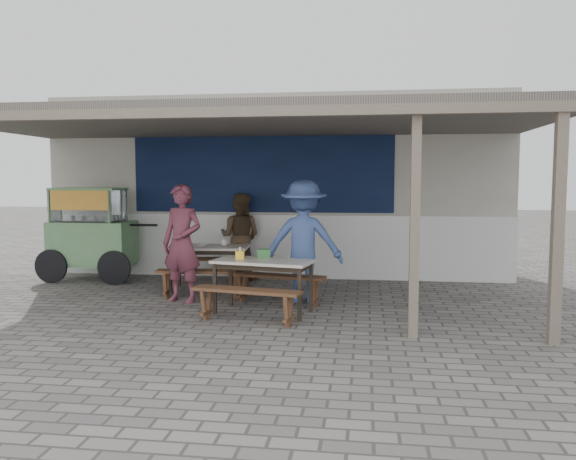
{
  "coord_description": "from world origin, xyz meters",
  "views": [
    {
      "loc": [
        1.77,
        -7.57,
        1.84
      ],
      "look_at": [
        0.61,
        0.9,
        1.1
      ],
      "focal_mm": 35.0,
      "sensor_mm": 36.0,
      "label": 1
    }
  ],
  "objects_px": {
    "table_right": "(263,266)",
    "tissue_box": "(240,255)",
    "bench_right_street": "(246,298)",
    "bench_left_wall": "(217,264)",
    "table_left": "(209,251)",
    "donation_box": "(264,253)",
    "condiment_jar": "(224,242)",
    "bench_right_wall": "(278,282)",
    "bench_left_street": "(201,277)",
    "patron_right_table": "(304,241)",
    "vendor_cart": "(91,230)",
    "condiment_bowl": "(202,244)",
    "patron_wall_side": "(240,237)",
    "patron_street_side": "(182,243)"
  },
  "relations": [
    {
      "from": "table_right",
      "to": "tissue_box",
      "type": "xyz_separation_m",
      "value": [
        -0.34,
        0.07,
        0.14
      ]
    },
    {
      "from": "bench_right_street",
      "to": "tissue_box",
      "type": "distance_m",
      "value": 0.83
    },
    {
      "from": "bench_left_wall",
      "to": "table_left",
      "type": "bearing_deg",
      "value": -90.0
    },
    {
      "from": "tissue_box",
      "to": "table_right",
      "type": "bearing_deg",
      "value": -11.21
    },
    {
      "from": "bench_right_street",
      "to": "donation_box",
      "type": "bearing_deg",
      "value": 95.03
    },
    {
      "from": "condiment_jar",
      "to": "bench_right_wall",
      "type": "bearing_deg",
      "value": -45.95
    },
    {
      "from": "bench_left_street",
      "to": "patron_right_table",
      "type": "relative_size",
      "value": 0.77
    },
    {
      "from": "donation_box",
      "to": "condiment_jar",
      "type": "relative_size",
      "value": 1.91
    },
    {
      "from": "bench_right_street",
      "to": "donation_box",
      "type": "xyz_separation_m",
      "value": [
        0.09,
        0.81,
        0.47
      ]
    },
    {
      "from": "vendor_cart",
      "to": "condiment_jar",
      "type": "distance_m",
      "value": 2.68
    },
    {
      "from": "tissue_box",
      "to": "condiment_bowl",
      "type": "xyz_separation_m",
      "value": [
        -0.99,
        1.49,
        -0.04
      ]
    },
    {
      "from": "patron_wall_side",
      "to": "table_right",
      "type": "bearing_deg",
      "value": 116.74
    },
    {
      "from": "bench_right_wall",
      "to": "vendor_cart",
      "type": "distance_m",
      "value": 4.11
    },
    {
      "from": "table_left",
      "to": "bench_right_wall",
      "type": "height_order",
      "value": "table_left"
    },
    {
      "from": "vendor_cart",
      "to": "donation_box",
      "type": "distance_m",
      "value": 4.09
    },
    {
      "from": "tissue_box",
      "to": "patron_wall_side",
      "type": "bearing_deg",
      "value": 102.71
    },
    {
      "from": "bench_right_wall",
      "to": "condiment_bowl",
      "type": "bearing_deg",
      "value": 157.08
    },
    {
      "from": "bench_left_street",
      "to": "bench_right_street",
      "type": "bearing_deg",
      "value": -59.37
    },
    {
      "from": "donation_box",
      "to": "bench_right_street",
      "type": "bearing_deg",
      "value": -96.01
    },
    {
      "from": "patron_wall_side",
      "to": "bench_left_street",
      "type": "bearing_deg",
      "value": 89.9
    },
    {
      "from": "condiment_jar",
      "to": "condiment_bowl",
      "type": "height_order",
      "value": "condiment_jar"
    },
    {
      "from": "bench_left_street",
      "to": "patron_street_side",
      "type": "xyz_separation_m",
      "value": [
        -0.21,
        -0.28,
        0.56
      ]
    },
    {
      "from": "donation_box",
      "to": "condiment_jar",
      "type": "xyz_separation_m",
      "value": [
        -0.97,
        1.5,
        -0.01
      ]
    },
    {
      "from": "bench_left_street",
      "to": "bench_right_wall",
      "type": "xyz_separation_m",
      "value": [
        1.26,
        -0.26,
        0.0
      ]
    },
    {
      "from": "bench_right_wall",
      "to": "donation_box",
      "type": "xyz_separation_m",
      "value": [
        -0.14,
        -0.35,
        0.47
      ]
    },
    {
      "from": "patron_street_side",
      "to": "donation_box",
      "type": "xyz_separation_m",
      "value": [
        1.32,
        -0.33,
        -0.09
      ]
    },
    {
      "from": "vendor_cart",
      "to": "patron_right_table",
      "type": "relative_size",
      "value": 1.17
    },
    {
      "from": "table_left",
      "to": "table_right",
      "type": "height_order",
      "value": "same"
    },
    {
      "from": "patron_wall_side",
      "to": "tissue_box",
      "type": "relative_size",
      "value": 14.08
    },
    {
      "from": "patron_right_table",
      "to": "patron_wall_side",
      "type": "bearing_deg",
      "value": -53.45
    },
    {
      "from": "condiment_bowl",
      "to": "tissue_box",
      "type": "bearing_deg",
      "value": -56.36
    },
    {
      "from": "bench_right_street",
      "to": "condiment_bowl",
      "type": "relative_size",
      "value": 8.46
    },
    {
      "from": "table_left",
      "to": "condiment_bowl",
      "type": "bearing_deg",
      "value": 167.48
    },
    {
      "from": "patron_right_table",
      "to": "bench_left_wall",
      "type": "bearing_deg",
      "value": -40.4
    },
    {
      "from": "table_right",
      "to": "patron_right_table",
      "type": "xyz_separation_m",
      "value": [
        0.48,
        0.83,
        0.26
      ]
    },
    {
      "from": "bench_left_wall",
      "to": "patron_wall_side",
      "type": "distance_m",
      "value": 0.7
    },
    {
      "from": "vendor_cart",
      "to": "patron_street_side",
      "type": "height_order",
      "value": "patron_street_side"
    },
    {
      "from": "table_right",
      "to": "bench_right_wall",
      "type": "distance_m",
      "value": 0.68
    },
    {
      "from": "tissue_box",
      "to": "condiment_jar",
      "type": "xyz_separation_m",
      "value": [
        -0.66,
        1.66,
        -0.01
      ]
    },
    {
      "from": "tissue_box",
      "to": "patron_right_table",
      "type": "bearing_deg",
      "value": 43.26
    },
    {
      "from": "bench_left_wall",
      "to": "condiment_jar",
      "type": "height_order",
      "value": "condiment_jar"
    },
    {
      "from": "bench_left_wall",
      "to": "patron_right_table",
      "type": "height_order",
      "value": "patron_right_table"
    },
    {
      "from": "table_left",
      "to": "donation_box",
      "type": "xyz_separation_m",
      "value": [
        1.18,
        -1.31,
        0.14
      ]
    },
    {
      "from": "bench_right_wall",
      "to": "patron_right_table",
      "type": "distance_m",
      "value": 0.74
    },
    {
      "from": "bench_right_wall",
      "to": "patron_street_side",
      "type": "xyz_separation_m",
      "value": [
        -1.46,
        -0.02,
        0.56
      ]
    },
    {
      "from": "patron_right_table",
      "to": "bench_right_street",
      "type": "bearing_deg",
      "value": 65.76
    },
    {
      "from": "bench_left_wall",
      "to": "vendor_cart",
      "type": "distance_m",
      "value": 2.44
    },
    {
      "from": "bench_left_wall",
      "to": "bench_right_wall",
      "type": "relative_size",
      "value": 0.97
    },
    {
      "from": "bench_right_wall",
      "to": "condiment_jar",
      "type": "xyz_separation_m",
      "value": [
        -1.11,
        1.15,
        0.46
      ]
    },
    {
      "from": "tissue_box",
      "to": "condiment_bowl",
      "type": "relative_size",
      "value": 0.66
    }
  ]
}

